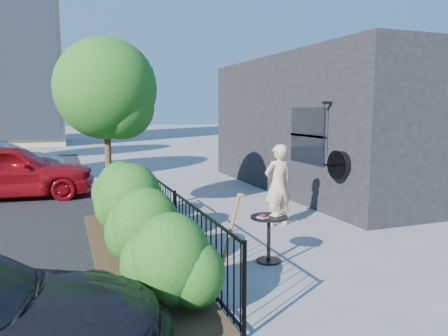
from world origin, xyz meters
name	(u,v)px	position (x,y,z in m)	size (l,w,h in m)	color
ground	(255,244)	(0.00, 0.00, 0.00)	(120.00, 120.00, 0.00)	gray
shop_building	(355,124)	(5.50, 4.50, 2.00)	(6.22, 9.00, 4.00)	black
fence	(175,222)	(-1.50, 0.00, 0.56)	(0.05, 6.05, 1.10)	black
planting_bed	(135,256)	(-2.20, 0.00, 0.04)	(1.30, 6.00, 0.08)	#382616
shrubs	(139,215)	(-2.10, 0.10, 0.70)	(1.10, 5.60, 1.24)	#124F17
patio_tree	(109,95)	(-2.24, 2.76, 2.76)	(2.20, 2.20, 3.94)	#3F2B19
cafe_table	(269,230)	(-0.18, -0.92, 0.52)	(0.60, 0.60, 0.80)	black
woman	(278,185)	(0.99, 1.04, 0.87)	(0.63, 0.42, 1.73)	tan
shovel	(226,249)	(-1.26, -1.80, 0.61)	(0.47, 0.18, 1.38)	brown
car_red	(10,171)	(-4.63, 6.16, 0.76)	(1.79, 4.45, 1.52)	#A40D16
car_silver	(3,162)	(-5.19, 9.61, 0.65)	(1.38, 3.96, 1.30)	#A2A2A7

